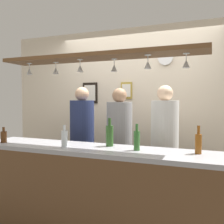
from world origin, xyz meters
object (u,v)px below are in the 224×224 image
(person_right_white_patterned_shirt, at_px, (165,139))
(picture_frame_crest, at_px, (126,90))
(person_middle_grey_shirt, at_px, (119,137))
(bottle_beer_brown_stubby, at_px, (4,136))
(person_left_navy_shirt, at_px, (82,134))
(bottle_beer_green_import, at_px, (137,140))
(bottle_soda_clear, at_px, (64,138))
(bottle_champagne_green, at_px, (110,135))
(wall_clock, at_px, (165,57))
(picture_frame_caricature, at_px, (90,93))
(bottle_beer_amber_tall, at_px, (198,143))

(person_right_white_patterned_shirt, height_order, picture_frame_crest, picture_frame_crest)
(person_middle_grey_shirt, relative_size, bottle_beer_brown_stubby, 9.14)
(person_left_navy_shirt, xyz_separation_m, bottle_beer_green_import, (1.02, -0.77, 0.10))
(bottle_soda_clear, xyz_separation_m, picture_frame_crest, (0.18, 1.49, 0.54))
(bottle_champagne_green, bearing_deg, picture_frame_crest, 100.68)
(bottle_soda_clear, bearing_deg, person_right_white_patterned_shirt, 44.58)
(bottle_champagne_green, bearing_deg, wall_clock, 74.23)
(bottle_champagne_green, xyz_separation_m, picture_frame_caricature, (-0.87, 1.28, 0.49))
(person_left_navy_shirt, xyz_separation_m, picture_frame_crest, (0.45, 0.61, 0.63))
(bottle_soda_clear, relative_size, picture_frame_caricature, 0.68)
(person_right_white_patterned_shirt, bearing_deg, wall_clock, 100.04)
(person_left_navy_shirt, height_order, bottle_champagne_green, person_left_navy_shirt)
(person_right_white_patterned_shirt, bearing_deg, bottle_soda_clear, -135.42)
(person_right_white_patterned_shirt, relative_size, bottle_beer_green_import, 6.42)
(wall_clock, bearing_deg, bottle_champagne_green, -105.77)
(person_left_navy_shirt, bearing_deg, picture_frame_crest, 53.69)
(person_middle_grey_shirt, bearing_deg, wall_clock, 51.10)
(bottle_beer_green_import, distance_m, bottle_beer_brown_stubby, 1.56)
(bottle_soda_clear, xyz_separation_m, bottle_beer_brown_stubby, (-0.80, -0.03, -0.02))
(person_left_navy_shirt, xyz_separation_m, person_middle_grey_shirt, (0.56, -0.00, -0.02))
(picture_frame_caricature, bearing_deg, picture_frame_crest, 0.00)
(person_right_white_patterned_shirt, height_order, bottle_beer_green_import, person_right_white_patterned_shirt)
(bottle_champagne_green, relative_size, picture_frame_caricature, 0.88)
(person_middle_grey_shirt, height_order, person_right_white_patterned_shirt, person_right_white_patterned_shirt)
(person_left_navy_shirt, relative_size, bottle_beer_brown_stubby, 9.27)
(bottle_beer_amber_tall, height_order, picture_frame_crest, picture_frame_crest)
(bottle_beer_green_import, distance_m, wall_clock, 1.70)
(bottle_beer_green_import, bearing_deg, picture_frame_crest, 112.46)
(person_middle_grey_shirt, bearing_deg, picture_frame_caricature, 140.41)
(person_middle_grey_shirt, height_order, picture_frame_caricature, picture_frame_caricature)
(bottle_beer_brown_stubby, bearing_deg, person_right_white_patterned_shirt, 28.25)
(bottle_soda_clear, height_order, wall_clock, wall_clock)
(person_right_white_patterned_shirt, height_order, bottle_beer_brown_stubby, person_right_white_patterned_shirt)
(bottle_beer_brown_stubby, distance_m, picture_frame_caricature, 1.65)
(bottle_beer_brown_stubby, height_order, picture_frame_crest, picture_frame_crest)
(bottle_beer_brown_stubby, height_order, picture_frame_caricature, picture_frame_caricature)
(person_left_navy_shirt, xyz_separation_m, picture_frame_caricature, (-0.18, 0.61, 0.60))
(bottle_soda_clear, xyz_separation_m, bottle_champagne_green, (0.42, 0.21, 0.03))
(wall_clock, bearing_deg, bottle_beer_green_import, -91.18)
(bottle_beer_brown_stubby, bearing_deg, wall_clock, 43.76)
(bottle_beer_brown_stubby, bearing_deg, person_left_navy_shirt, 59.65)
(person_middle_grey_shirt, xyz_separation_m, picture_frame_caricature, (-0.74, 0.61, 0.61))
(person_middle_grey_shirt, distance_m, bottle_champagne_green, 0.69)
(bottle_soda_clear, relative_size, picture_frame_crest, 0.88)
(person_middle_grey_shirt, xyz_separation_m, bottle_beer_amber_tall, (1.03, -0.71, 0.11))
(bottle_champagne_green, height_order, picture_frame_crest, picture_frame_crest)
(picture_frame_caricature, bearing_deg, bottle_champagne_green, -55.62)
(bottle_beer_amber_tall, xyz_separation_m, picture_frame_crest, (-1.14, 1.33, 0.54))
(bottle_beer_amber_tall, distance_m, bottle_beer_green_import, 0.57)
(bottle_beer_brown_stubby, bearing_deg, bottle_beer_green_import, 5.14)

